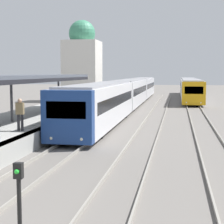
{
  "coord_description": "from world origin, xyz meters",
  "views": [
    {
      "loc": [
        5.53,
        -5.3,
        3.88
      ],
      "look_at": [
        1.84,
        15.71,
        1.66
      ],
      "focal_mm": 60.0,
      "sensor_mm": 36.0,
      "label": 1
    }
  ],
  "objects_px": {
    "train_far": "(190,87)",
    "signal_post_near": "(19,195)",
    "train_near": "(129,92)",
    "person_on_platform": "(20,113)"
  },
  "relations": [
    {
      "from": "train_far",
      "to": "signal_post_near",
      "type": "relative_size",
      "value": 16.86
    },
    {
      "from": "train_near",
      "to": "train_far",
      "type": "bearing_deg",
      "value": 65.69
    },
    {
      "from": "person_on_platform",
      "to": "train_far",
      "type": "distance_m",
      "value": 42.41
    },
    {
      "from": "person_on_platform",
      "to": "train_far",
      "type": "bearing_deg",
      "value": 76.71
    },
    {
      "from": "train_far",
      "to": "train_near",
      "type": "bearing_deg",
      "value": -114.31
    },
    {
      "from": "train_near",
      "to": "train_far",
      "type": "distance_m",
      "value": 17.84
    },
    {
      "from": "person_on_platform",
      "to": "train_near",
      "type": "xyz_separation_m",
      "value": [
        2.41,
        25.01,
        -0.13
      ]
    },
    {
      "from": "person_on_platform",
      "to": "train_near",
      "type": "bearing_deg",
      "value": 84.5
    },
    {
      "from": "person_on_platform",
      "to": "signal_post_near",
      "type": "relative_size",
      "value": 0.87
    },
    {
      "from": "person_on_platform",
      "to": "signal_post_near",
      "type": "distance_m",
      "value": 11.24
    }
  ]
}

